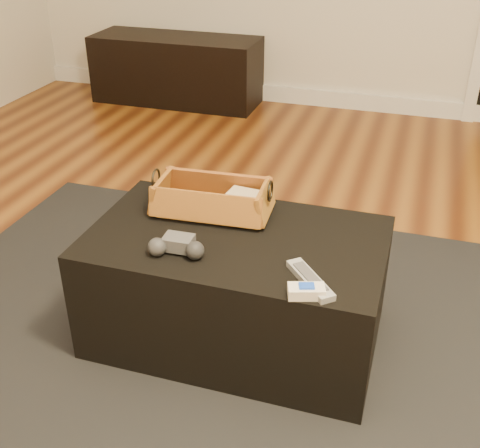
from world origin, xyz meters
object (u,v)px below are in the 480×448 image
(cream_gadget, at_px, (306,291))
(media_cabinet, at_px, (177,70))
(tv_remote, at_px, (206,207))
(wicker_basket, at_px, (212,200))
(silver_remote, at_px, (310,280))
(game_controller, at_px, (177,246))
(ottoman, at_px, (236,287))

(cream_gadget, bearing_deg, media_cabinet, 119.68)
(tv_remote, relative_size, cream_gadget, 1.90)
(wicker_basket, height_order, silver_remote, wicker_basket)
(game_controller, height_order, cream_gadget, game_controller)
(media_cabinet, xyz_separation_m, tv_remote, (1.13, -2.39, 0.21))
(wicker_basket, bearing_deg, game_controller, -92.04)
(wicker_basket, distance_m, cream_gadget, 0.59)
(cream_gadget, bearing_deg, game_controller, 167.69)
(wicker_basket, xyz_separation_m, cream_gadget, (0.43, -0.40, -0.03))
(media_cabinet, height_order, game_controller, game_controller)
(media_cabinet, relative_size, cream_gadget, 10.62)
(silver_remote, bearing_deg, cream_gadget, -87.69)
(tv_remote, xyz_separation_m, cream_gadget, (0.45, -0.38, -0.01))
(ottoman, xyz_separation_m, game_controller, (-0.14, -0.17, 0.24))
(tv_remote, xyz_separation_m, wicker_basket, (0.02, 0.02, 0.02))
(silver_remote, relative_size, cream_gadget, 1.68)
(tv_remote, bearing_deg, cream_gadget, -49.98)
(cream_gadget, bearing_deg, tv_remote, 139.78)
(silver_remote, bearing_deg, wicker_basket, 142.40)
(tv_remote, distance_m, game_controller, 0.28)
(game_controller, relative_size, cream_gadget, 1.63)
(tv_remote, bearing_deg, game_controller, -97.88)
(ottoman, relative_size, wicker_basket, 2.30)
(ottoman, height_order, tv_remote, tv_remote)
(tv_remote, bearing_deg, media_cabinet, 105.55)
(silver_remote, bearing_deg, media_cabinet, 120.26)
(media_cabinet, bearing_deg, wicker_basket, -64.14)
(tv_remote, bearing_deg, ottoman, -47.04)
(media_cabinet, distance_m, wicker_basket, 2.65)
(ottoman, distance_m, tv_remote, 0.30)
(ottoman, distance_m, cream_gadget, 0.46)
(wicker_basket, height_order, cream_gadget, wicker_basket)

